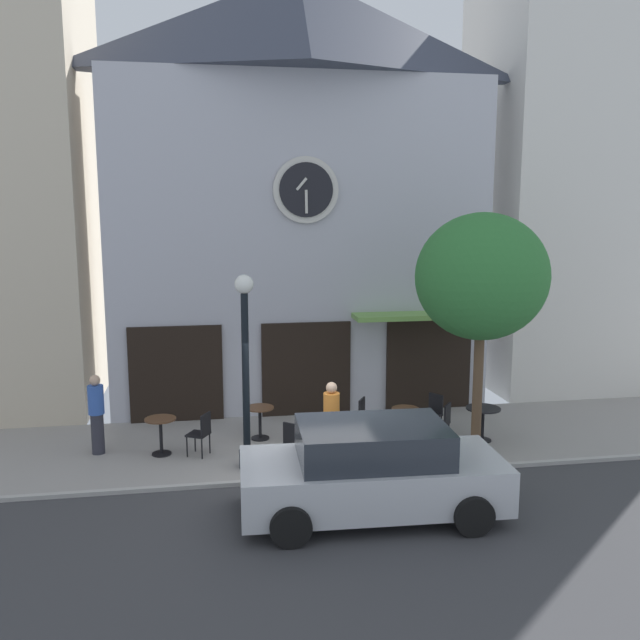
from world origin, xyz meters
TOP-DOWN VIEW (x-y plane):
  - ground_plane at (0.00, -0.68)m, footprint 24.45×9.65m
  - clock_building at (0.46, 5.13)m, footprint 9.36×3.23m
  - neighbor_building_right at (9.00, 6.27)m, footprint 6.32×4.28m
  - street_lamp at (-1.19, 0.85)m, footprint 0.36×0.36m
  - street_tree at (3.48, 0.76)m, footprint 2.66×2.39m
  - cafe_table_rightmost at (-2.90, 1.87)m, footprint 0.64×0.64m
  - cafe_table_near_curb at (-0.81, 2.48)m, footprint 0.63×0.63m
  - cafe_table_center_right at (0.14, 1.47)m, footprint 0.62×0.62m
  - cafe_table_center at (2.30, 1.82)m, footprint 0.60×0.60m
  - cafe_table_center_left at (3.97, 1.56)m, footprint 0.75×0.75m
  - cafe_chair_facing_street at (-2.07, 1.66)m, footprint 0.54×0.54m
  - cafe_chair_facing_wall at (3.04, 1.51)m, footprint 0.56×0.56m
  - cafe_chair_curbside at (3.06, 2.20)m, footprint 0.55×0.55m
  - cafe_chair_outer at (2.14, 0.96)m, footprint 0.43×0.43m
  - cafe_chair_left_end at (1.49, 2.11)m, footprint 0.55×0.55m
  - cafe_chair_right_end at (-0.27, 0.79)m, footprint 0.56×0.56m
  - pedestrian_orange at (0.47, 0.79)m, footprint 0.44×0.44m
  - pedestrian_blue at (-4.19, 2.15)m, footprint 0.45×0.45m
  - parked_car_silver at (0.72, -1.52)m, footprint 4.37×2.15m

SIDE VIEW (x-z plane):
  - ground_plane at x=0.00m, z-range -0.09..0.04m
  - cafe_table_center at x=2.30m, z-range 0.11..0.85m
  - cafe_table_near_curb at x=-0.81m, z-range 0.12..0.84m
  - cafe_table_center_right at x=0.14m, z-range 0.12..0.88m
  - cafe_table_rightmost at x=-2.90m, z-range 0.13..0.91m
  - cafe_chair_facing_street at x=-2.07m, z-range 0.08..0.98m
  - cafe_chair_facing_wall at x=3.04m, z-range 0.08..0.98m
  - cafe_chair_curbside at x=3.06m, z-range 0.08..0.98m
  - cafe_chair_outer at x=2.14m, z-range 0.08..0.98m
  - cafe_chair_left_end at x=1.49m, z-range 0.08..0.98m
  - cafe_chair_right_end at x=-0.27m, z-range 0.08..0.98m
  - cafe_table_center_left at x=3.97m, z-range 0.17..0.92m
  - parked_car_silver at x=0.72m, z-range -0.01..1.54m
  - pedestrian_orange at x=0.47m, z-range 0.03..1.70m
  - pedestrian_blue at x=-4.19m, z-range 0.03..1.70m
  - street_lamp at x=-1.19m, z-range 0.03..3.83m
  - street_tree at x=3.48m, z-range 1.20..6.15m
  - clock_building at x=0.46m, z-range 0.19..10.78m
  - neighbor_building_right at x=9.00m, z-range 0.00..11.39m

